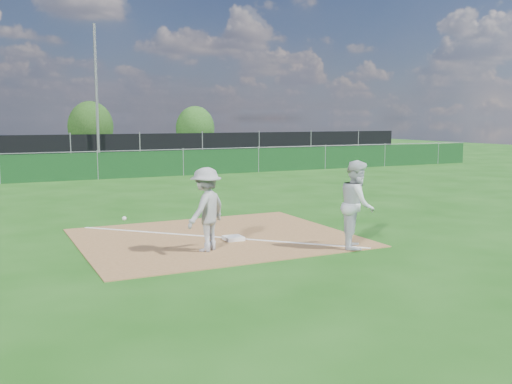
# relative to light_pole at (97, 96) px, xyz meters

# --- Properties ---
(ground) EXTENTS (90.00, 90.00, 0.00)m
(ground) POSITION_rel_light_pole_xyz_m (-1.50, -12.70, -4.00)
(ground) COLOR #164B10
(ground) RESTS_ON ground
(infield_dirt) EXTENTS (6.00, 5.00, 0.02)m
(infield_dirt) POSITION_rel_light_pole_xyz_m (-1.50, -21.70, -3.99)
(infield_dirt) COLOR brown
(infield_dirt) RESTS_ON ground
(foul_line) EXTENTS (5.01, 5.01, 0.01)m
(foul_line) POSITION_rel_light_pole_xyz_m (-1.50, -21.70, -3.98)
(foul_line) COLOR white
(foul_line) RESTS_ON infield_dirt
(green_fence) EXTENTS (44.00, 0.05, 1.20)m
(green_fence) POSITION_rel_light_pole_xyz_m (-1.50, -7.70, -3.40)
(green_fence) COLOR #0E3615
(green_fence) RESTS_ON ground
(black_fence) EXTENTS (46.00, 0.04, 1.80)m
(black_fence) POSITION_rel_light_pole_xyz_m (-1.50, 0.30, -3.10)
(black_fence) COLOR black
(black_fence) RESTS_ON ground
(parking_lot) EXTENTS (46.00, 9.00, 0.01)m
(parking_lot) POSITION_rel_light_pole_xyz_m (-1.50, 5.30, -4.00)
(parking_lot) COLOR black
(parking_lot) RESTS_ON ground
(light_pole) EXTENTS (0.16, 0.16, 8.00)m
(light_pole) POSITION_rel_light_pole_xyz_m (0.00, 0.00, 0.00)
(light_pole) COLOR slate
(light_pole) RESTS_ON ground
(first_base) EXTENTS (0.41, 0.41, 0.08)m
(first_base) POSITION_rel_light_pole_xyz_m (-1.26, -22.16, -3.94)
(first_base) COLOR white
(first_base) RESTS_ON infield_dirt
(play_at_first) EXTENTS (2.42, 1.15, 1.71)m
(play_at_first) POSITION_rel_light_pole_xyz_m (-2.16, -22.84, -3.13)
(play_at_first) COLOR #ACACAE
(play_at_first) RESTS_ON infield_dirt
(runner) EXTENTS (1.08, 1.14, 1.85)m
(runner) POSITION_rel_light_pole_xyz_m (0.79, -23.92, -3.08)
(runner) COLOR silver
(runner) RESTS_ON ground
(car_mid) EXTENTS (5.36, 2.94, 1.68)m
(car_mid) POSITION_rel_light_pole_xyz_m (-4.33, 4.71, -3.15)
(car_mid) COLOR black
(car_mid) RESTS_ON parking_lot
(car_right) EXTENTS (4.79, 3.32, 1.29)m
(car_right) POSITION_rel_light_pole_xyz_m (2.86, 4.37, -3.35)
(car_right) COLOR black
(car_right) RESTS_ON parking_lot
(tree_mid) EXTENTS (3.39, 3.39, 4.02)m
(tree_mid) POSITION_rel_light_pole_xyz_m (1.55, 11.12, -1.93)
(tree_mid) COLOR #382316
(tree_mid) RESTS_ON ground
(tree_right) EXTENTS (3.13, 3.13, 3.71)m
(tree_right) POSITION_rel_light_pole_xyz_m (9.73, 10.45, -2.09)
(tree_right) COLOR #382316
(tree_right) RESTS_ON ground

